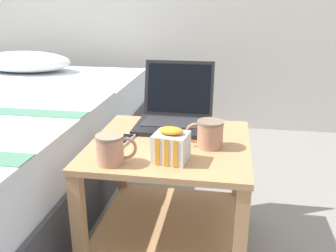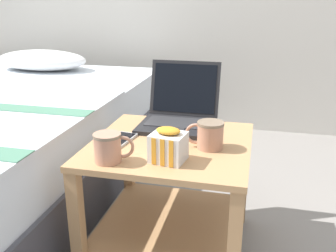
# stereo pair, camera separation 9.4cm
# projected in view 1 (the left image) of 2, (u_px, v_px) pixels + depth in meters

# --- Properties ---
(ground_plane) EXTENTS (8.00, 8.00, 0.00)m
(ground_plane) POSITION_uv_depth(u_px,v_px,m) (170.00, 247.00, 1.58)
(ground_plane) COLOR gray
(bedside_table) EXTENTS (0.60, 0.60, 0.47)m
(bedside_table) POSITION_uv_depth(u_px,v_px,m) (170.00, 181.00, 1.48)
(bedside_table) COLOR tan
(bedside_table) RESTS_ON ground_plane
(laptop) EXTENTS (0.31, 0.32, 0.25)m
(laptop) POSITION_uv_depth(u_px,v_px,m) (175.00, 113.00, 1.61)
(laptop) COLOR black
(laptop) RESTS_ON bedside_table
(mug_front_left) EXTENTS (0.13, 0.09, 0.10)m
(mug_front_left) POSITION_uv_depth(u_px,v_px,m) (111.00, 148.00, 1.22)
(mug_front_left) COLOR tan
(mug_front_left) RESTS_ON bedside_table
(mug_front_right) EXTENTS (0.14, 0.10, 0.10)m
(mug_front_right) POSITION_uv_depth(u_px,v_px,m) (209.00, 133.00, 1.36)
(mug_front_right) COLOR tan
(mug_front_right) RESTS_ON bedside_table
(snack_bag) EXTENTS (0.12, 0.11, 0.12)m
(snack_bag) POSITION_uv_depth(u_px,v_px,m) (171.00, 146.00, 1.25)
(snack_bag) COLOR silver
(snack_bag) RESTS_ON bedside_table
(cell_phone) EXTENTS (0.10, 0.17, 0.01)m
(cell_phone) POSITION_uv_depth(u_px,v_px,m) (118.00, 141.00, 1.42)
(cell_phone) COLOR #B7BABC
(cell_phone) RESTS_ON bedside_table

